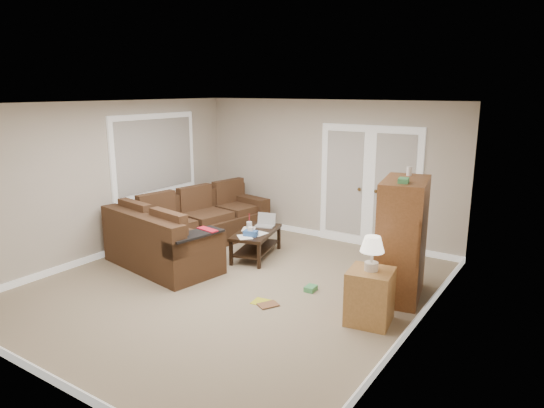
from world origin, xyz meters
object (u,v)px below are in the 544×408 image
Objects in this scene: coffee_table at (257,242)px; tv_armoire at (402,238)px; side_cabinet at (370,292)px; sectional_sofa at (187,232)px.

coffee_table is 2.53m from tv_armoire.
side_cabinet reaches higher than coffee_table.
coffee_table is at bearing 32.63° from sectional_sofa.
tv_armoire is (2.46, -0.22, 0.55)m from coffee_table.
tv_armoire is 1.02m from side_cabinet.
coffee_table is (1.10, 0.46, -0.11)m from sectional_sofa.
side_cabinet is at bearing -1.22° from sectional_sofa.
sectional_sofa is 3.60m from tv_armoire.
side_cabinet is at bearing -103.42° from tv_armoire.
sectional_sofa is 3.00× the size of side_cabinet.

